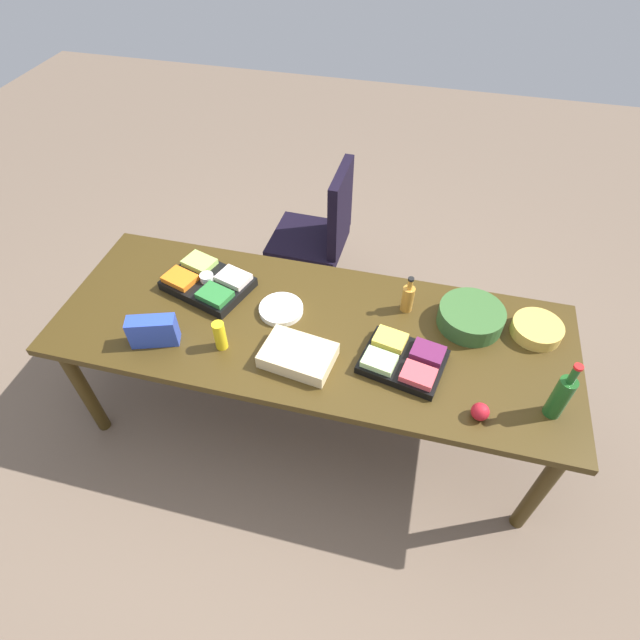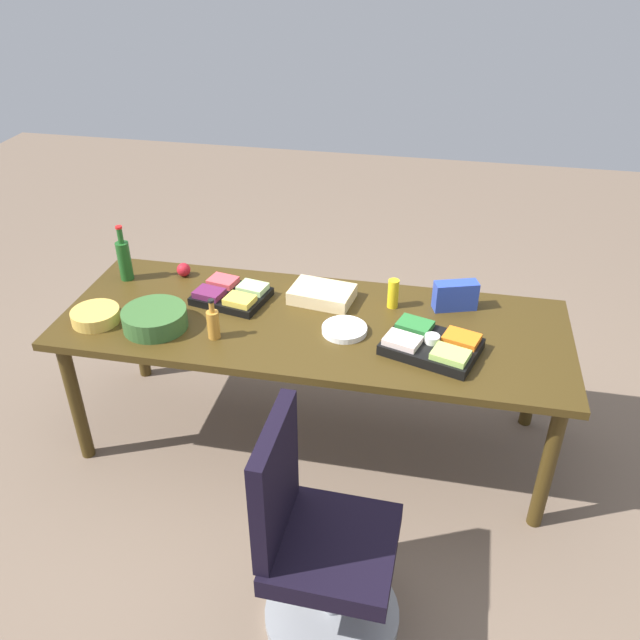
{
  "view_description": "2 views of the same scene",
  "coord_description": "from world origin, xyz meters",
  "px_view_note": "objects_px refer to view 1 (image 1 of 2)",
  "views": [
    {
      "loc": [
        0.43,
        -1.58,
        2.57
      ],
      "look_at": [
        0.04,
        0.03,
        0.8
      ],
      "focal_mm": 28.0,
      "sensor_mm": 36.0,
      "label": 1
    },
    {
      "loc": [
        -0.59,
        2.7,
        2.52
      ],
      "look_at": [
        -0.05,
        0.06,
        0.82
      ],
      "focal_mm": 36.81,
      "sensor_mm": 36.0,
      "label": 2
    }
  ],
  "objects_px": {
    "fruit_platter": "(403,360)",
    "veggie_tray": "(208,282)",
    "chip_bowl": "(537,329)",
    "salad_bowl": "(471,317)",
    "mustard_bottle": "(220,336)",
    "dressing_bottle": "(408,298)",
    "office_chair": "(316,249)",
    "conference_table": "(312,337)",
    "wine_bottle": "(561,396)",
    "apple_red": "(480,412)",
    "chip_bag_blue": "(153,331)",
    "sheet_cake": "(298,355)",
    "paper_plate_stack": "(281,309)"
  },
  "relations": [
    {
      "from": "mustard_bottle",
      "to": "salad_bowl",
      "type": "relative_size",
      "value": 0.49
    },
    {
      "from": "mustard_bottle",
      "to": "salad_bowl",
      "type": "height_order",
      "value": "mustard_bottle"
    },
    {
      "from": "apple_red",
      "to": "mustard_bottle",
      "type": "relative_size",
      "value": 0.49
    },
    {
      "from": "office_chair",
      "to": "mustard_bottle",
      "type": "xyz_separation_m",
      "value": [
        -0.13,
        -1.28,
        0.46
      ]
    },
    {
      "from": "dressing_bottle",
      "to": "chip_bag_blue",
      "type": "xyz_separation_m",
      "value": [
        -1.12,
        -0.5,
        -0.0
      ]
    },
    {
      "from": "office_chair",
      "to": "apple_red",
      "type": "height_order",
      "value": "office_chair"
    },
    {
      "from": "veggie_tray",
      "to": "sheet_cake",
      "type": "relative_size",
      "value": 1.54
    },
    {
      "from": "apple_red",
      "to": "paper_plate_stack",
      "type": "bearing_deg",
      "value": 158.27
    },
    {
      "from": "dressing_bottle",
      "to": "sheet_cake",
      "type": "relative_size",
      "value": 0.65
    },
    {
      "from": "fruit_platter",
      "to": "veggie_tray",
      "type": "relative_size",
      "value": 0.83
    },
    {
      "from": "office_chair",
      "to": "dressing_bottle",
      "type": "height_order",
      "value": "office_chair"
    },
    {
      "from": "veggie_tray",
      "to": "chip_bowl",
      "type": "distance_m",
      "value": 1.65
    },
    {
      "from": "sheet_cake",
      "to": "paper_plate_stack",
      "type": "bearing_deg",
      "value": 120.84
    },
    {
      "from": "conference_table",
      "to": "office_chair",
      "type": "relative_size",
      "value": 2.51
    },
    {
      "from": "paper_plate_stack",
      "to": "conference_table",
      "type": "bearing_deg",
      "value": -20.89
    },
    {
      "from": "salad_bowl",
      "to": "paper_plate_stack",
      "type": "bearing_deg",
      "value": -171.31
    },
    {
      "from": "veggie_tray",
      "to": "chip_bowl",
      "type": "relative_size",
      "value": 2.07
    },
    {
      "from": "chip_bag_blue",
      "to": "chip_bowl",
      "type": "xyz_separation_m",
      "value": [
        1.74,
        0.48,
        -0.04
      ]
    },
    {
      "from": "veggie_tray",
      "to": "salad_bowl",
      "type": "bearing_deg",
      "value": 2.66
    },
    {
      "from": "paper_plate_stack",
      "to": "veggie_tray",
      "type": "relative_size",
      "value": 0.45
    },
    {
      "from": "wine_bottle",
      "to": "sheet_cake",
      "type": "height_order",
      "value": "wine_bottle"
    },
    {
      "from": "office_chair",
      "to": "salad_bowl",
      "type": "bearing_deg",
      "value": -40.72
    },
    {
      "from": "conference_table",
      "to": "apple_red",
      "type": "xyz_separation_m",
      "value": [
        0.8,
        -0.32,
        0.11
      ]
    },
    {
      "from": "paper_plate_stack",
      "to": "wine_bottle",
      "type": "bearing_deg",
      "value": -13.03
    },
    {
      "from": "conference_table",
      "to": "paper_plate_stack",
      "type": "relative_size",
      "value": 11.46
    },
    {
      "from": "veggie_tray",
      "to": "wine_bottle",
      "type": "xyz_separation_m",
      "value": [
        1.69,
        -0.37,
        0.09
      ]
    },
    {
      "from": "office_chair",
      "to": "mustard_bottle",
      "type": "height_order",
      "value": "office_chair"
    },
    {
      "from": "mustard_bottle",
      "to": "chip_bowl",
      "type": "bearing_deg",
      "value": 16.97
    },
    {
      "from": "apple_red",
      "to": "dressing_bottle",
      "type": "height_order",
      "value": "dressing_bottle"
    },
    {
      "from": "conference_table",
      "to": "salad_bowl",
      "type": "bearing_deg",
      "value": 15.53
    },
    {
      "from": "office_chair",
      "to": "chip_bag_blue",
      "type": "distance_m",
      "value": 1.47
    },
    {
      "from": "wine_bottle",
      "to": "paper_plate_stack",
      "type": "bearing_deg",
      "value": 166.97
    },
    {
      "from": "office_chair",
      "to": "chip_bowl",
      "type": "bearing_deg",
      "value": -32.92
    },
    {
      "from": "dressing_bottle",
      "to": "chip_bowl",
      "type": "xyz_separation_m",
      "value": [
        0.62,
        -0.02,
        -0.05
      ]
    },
    {
      "from": "fruit_platter",
      "to": "chip_bag_blue",
      "type": "relative_size",
      "value": 1.86
    },
    {
      "from": "dressing_bottle",
      "to": "sheet_cake",
      "type": "bearing_deg",
      "value": -134.36
    },
    {
      "from": "office_chair",
      "to": "veggie_tray",
      "type": "xyz_separation_m",
      "value": [
        -0.35,
        -0.91,
        0.42
      ]
    },
    {
      "from": "dressing_bottle",
      "to": "sheet_cake",
      "type": "xyz_separation_m",
      "value": [
        -0.44,
        -0.45,
        -0.04
      ]
    },
    {
      "from": "chip_bowl",
      "to": "salad_bowl",
      "type": "height_order",
      "value": "salad_bowl"
    },
    {
      "from": "chip_bowl",
      "to": "salad_bowl",
      "type": "xyz_separation_m",
      "value": [
        -0.31,
        -0.01,
        0.02
      ]
    },
    {
      "from": "mustard_bottle",
      "to": "chip_bowl",
      "type": "distance_m",
      "value": 1.49
    },
    {
      "from": "dressing_bottle",
      "to": "sheet_cake",
      "type": "distance_m",
      "value": 0.63
    },
    {
      "from": "paper_plate_stack",
      "to": "chip_bag_blue",
      "type": "height_order",
      "value": "chip_bag_blue"
    },
    {
      "from": "veggie_tray",
      "to": "chip_bag_blue",
      "type": "distance_m",
      "value": 0.42
    },
    {
      "from": "wine_bottle",
      "to": "chip_bowl",
      "type": "relative_size",
      "value": 1.33
    },
    {
      "from": "office_chair",
      "to": "sheet_cake",
      "type": "height_order",
      "value": "office_chair"
    },
    {
      "from": "apple_red",
      "to": "sheet_cake",
      "type": "height_order",
      "value": "apple_red"
    },
    {
      "from": "dressing_bottle",
      "to": "mustard_bottle",
      "type": "xyz_separation_m",
      "value": [
        -0.81,
        -0.45,
        -0.0
      ]
    },
    {
      "from": "veggie_tray",
      "to": "chip_bowl",
      "type": "bearing_deg",
      "value": 2.49
    },
    {
      "from": "conference_table",
      "to": "paper_plate_stack",
      "type": "xyz_separation_m",
      "value": [
        -0.17,
        0.07,
        0.09
      ]
    }
  ]
}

